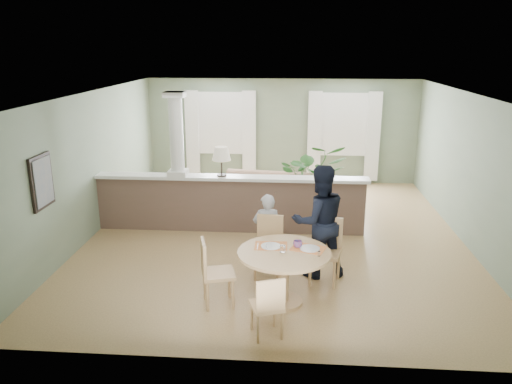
# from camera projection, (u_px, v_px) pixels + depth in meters

# --- Properties ---
(ground) EXTENTS (8.00, 8.00, 0.00)m
(ground) POSITION_uv_depth(u_px,v_px,m) (275.00, 235.00, 9.62)
(ground) COLOR tan
(ground) RESTS_ON ground
(room_shell) EXTENTS (7.02, 8.02, 2.71)m
(room_shell) POSITION_uv_depth(u_px,v_px,m) (276.00, 137.00, 9.71)
(room_shell) COLOR gray
(room_shell) RESTS_ON ground
(pony_wall) EXTENTS (5.32, 0.38, 2.70)m
(pony_wall) POSITION_uv_depth(u_px,v_px,m) (225.00, 196.00, 9.68)
(pony_wall) COLOR brown
(pony_wall) RESTS_ON ground
(sofa) EXTENTS (2.90, 1.45, 0.81)m
(sofa) POSITION_uv_depth(u_px,v_px,m) (269.00, 194.00, 10.87)
(sofa) COLOR #846548
(sofa) RESTS_ON ground
(houseplant) EXTENTS (1.60, 1.45, 1.57)m
(houseplant) POSITION_uv_depth(u_px,v_px,m) (312.00, 178.00, 10.68)
(houseplant) COLOR #2C6026
(houseplant) RESTS_ON ground
(dining_table) EXTENTS (1.30, 1.30, 0.89)m
(dining_table) POSITION_uv_depth(u_px,v_px,m) (284.00, 262.00, 6.95)
(dining_table) COLOR tan
(dining_table) RESTS_ON ground
(chair_far_boy) EXTENTS (0.48, 0.48, 0.97)m
(chair_far_boy) POSITION_uv_depth(u_px,v_px,m) (269.00, 243.00, 7.84)
(chair_far_boy) COLOR tan
(chair_far_boy) RESTS_ON ground
(chair_far_man) EXTENTS (0.55, 0.55, 1.01)m
(chair_far_man) POSITION_uv_depth(u_px,v_px,m) (326.00, 247.00, 7.65)
(chair_far_man) COLOR tan
(chair_far_man) RESTS_ON ground
(chair_near) EXTENTS (0.48, 0.48, 0.84)m
(chair_near) POSITION_uv_depth(u_px,v_px,m) (268.00, 304.00, 6.14)
(chair_near) COLOR tan
(chair_near) RESTS_ON ground
(chair_side) EXTENTS (0.54, 0.54, 0.97)m
(chair_side) POSITION_uv_depth(u_px,v_px,m) (213.00, 270.00, 6.92)
(chair_side) COLOR tan
(chair_side) RESTS_ON ground
(child_person) EXTENTS (0.49, 0.36, 1.26)m
(child_person) POSITION_uv_depth(u_px,v_px,m) (267.00, 232.00, 8.06)
(child_person) COLOR #9A9A9F
(child_person) RESTS_ON ground
(man_person) EXTENTS (1.03, 0.91, 1.80)m
(man_person) POSITION_uv_depth(u_px,v_px,m) (319.00, 221.00, 7.74)
(man_person) COLOR black
(man_person) RESTS_ON ground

